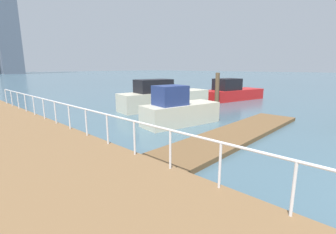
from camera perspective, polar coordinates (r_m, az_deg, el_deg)
ground_plane at (r=19.85m, az=-23.92°, el=2.14°), size 300.00×300.00×0.00m
floating_dock at (r=10.90m, az=15.58°, el=-4.17°), size 10.76×2.00×0.18m
boardwalk_railing at (r=9.01m, az=-17.03°, el=-0.17°), size 0.06×25.35×1.08m
dock_piling_1 at (r=15.21m, az=-0.49°, el=3.51°), size 0.35×0.35×1.60m
dock_piling_2 at (r=19.63m, az=11.76°, el=6.64°), size 0.34×0.34×2.59m
moored_boat_0 at (r=22.99m, az=14.98°, el=5.77°), size 6.84×3.47×2.00m
moored_boat_1 at (r=17.56m, az=-1.11°, el=4.70°), size 7.36×3.13×2.17m
moored_boat_4 at (r=12.63m, az=2.60°, el=1.63°), size 4.53×2.38×2.11m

